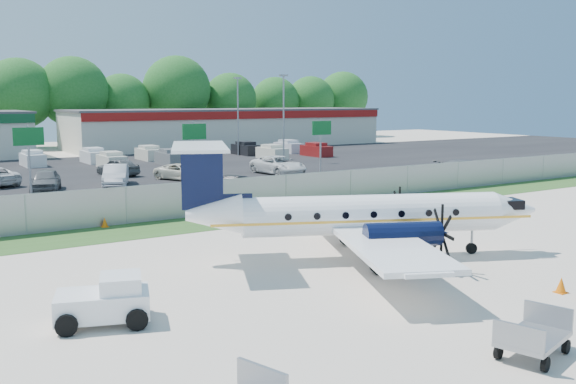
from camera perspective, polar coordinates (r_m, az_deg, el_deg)
ground at (r=25.30m, az=7.41°, el=-6.81°), size 170.00×170.00×0.00m
grass_verge at (r=35.09m, az=-5.31°, el=-2.53°), size 170.00×4.00×0.02m
access_road at (r=41.34m, az=-9.78°, el=-0.97°), size 170.00×8.00×0.02m
parking_lot at (r=61.08m, az=-17.51°, el=1.72°), size 170.00×32.00×0.02m
perimeter_fence at (r=36.68m, az=-6.77°, el=-0.50°), size 120.00×0.06×1.99m
building_east at (r=90.90m, az=-5.31°, el=5.73°), size 44.40×12.40×5.24m
sign_left at (r=42.37m, az=-22.04°, el=3.67°), size 1.80×0.26×5.00m
sign_mid at (r=45.70m, az=-8.34°, el=4.48°), size 1.80×0.26×5.00m
sign_right at (r=51.22m, az=2.97°, el=4.95°), size 1.80×0.26×5.00m
light_pole_ne at (r=67.02m, az=-0.39°, el=7.11°), size 0.90×0.35×9.09m
light_pole_se at (r=75.66m, az=-4.48°, el=7.22°), size 0.90×0.35×9.09m
tree_line at (r=94.20m, az=-23.00°, el=3.60°), size 112.00×6.00×14.00m
aircraft at (r=26.57m, az=6.70°, el=-2.00°), size 15.34×14.89×4.77m
pushback_tug at (r=19.79m, az=-15.79°, el=-9.27°), size 3.02×2.60×1.43m
baggage_cart_far at (r=17.92m, az=20.97°, el=-11.93°), size 2.41×1.83×1.12m
cone_port_wing at (r=23.93m, az=23.11°, el=-7.65°), size 0.39×0.39×0.55m
cone_starboard_wing at (r=34.37m, az=-15.98°, el=-2.63°), size 0.37×0.37×0.52m
road_car_mid at (r=44.37m, az=-5.15°, el=-0.27°), size 4.21×2.65×1.31m
road_car_east at (r=55.56m, az=15.63°, el=1.17°), size 5.86×3.69×1.58m
parked_car_b at (r=49.10m, az=-20.70°, el=0.05°), size 3.22×5.09×1.62m
parked_car_c at (r=50.74m, az=-15.03°, el=0.55°), size 3.39×5.19×1.62m
parked_car_d at (r=53.17m, az=-9.39°, el=1.06°), size 4.00×5.27×1.33m
parked_car_e at (r=56.51m, az=-0.86°, el=1.59°), size 3.12×6.01×1.62m
parked_car_g at (r=57.36m, az=-14.86°, el=1.41°), size 3.03×4.80×1.52m
far_parking_rows at (r=65.89m, az=-18.66°, el=2.10°), size 56.00×10.00×1.60m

